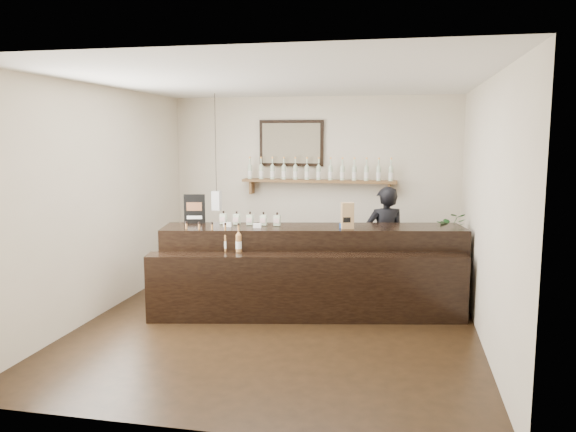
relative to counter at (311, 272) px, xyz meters
The scene contains 10 objects.
ground 0.80m from the counter, 116.53° to the right, with size 5.00×5.00×0.00m, color black.
room_shell 1.36m from the counter, 116.53° to the right, with size 5.00×5.00×5.00m.
back_wall_decor 2.25m from the counter, 103.16° to the left, with size 2.66×0.96×1.69m.
counter is the anchor object (origin of this frame).
promo_sign 1.73m from the counter, behind, with size 0.27×0.08×0.38m.
paper_bag 0.85m from the counter, ahead, with size 0.17×0.15×0.32m.
tape_dispenser 0.73m from the counter, 13.26° to the left, with size 0.13×0.05×0.11m.
side_cabinet 1.90m from the counter, 25.05° to the left, with size 0.52×0.61×0.75m.
potted_plant 1.96m from the counter, 25.05° to the left, with size 0.40×0.34×0.44m, color #255D26.
shopkeeper 1.37m from the counter, 48.39° to the left, with size 0.62×0.41×1.71m, color black.
Camera 1 is at (1.38, -6.22, 2.19)m, focal length 35.00 mm.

